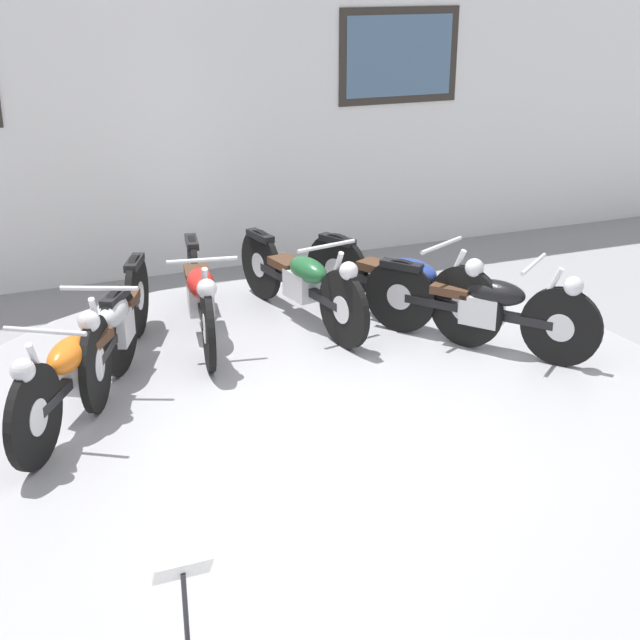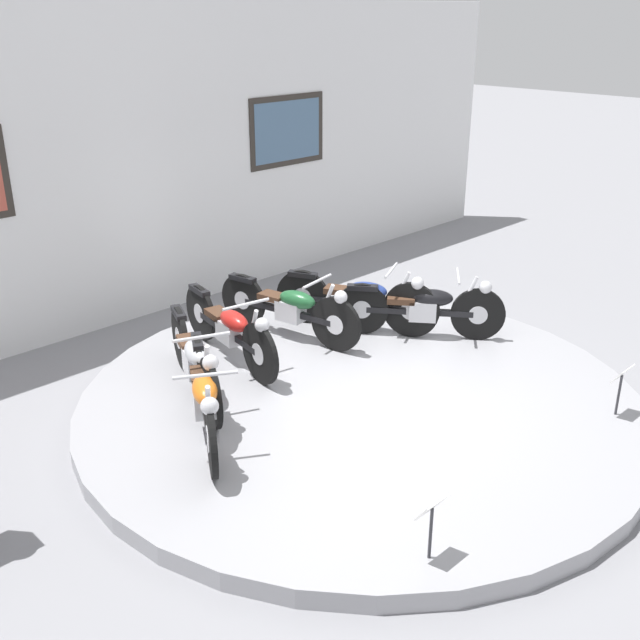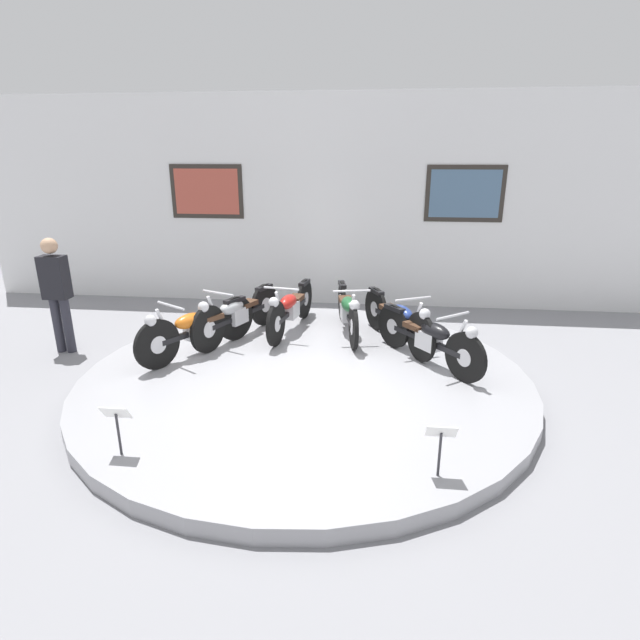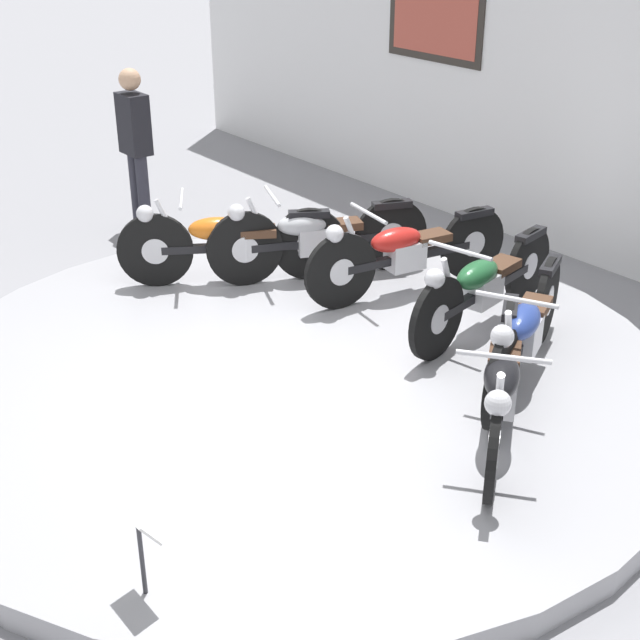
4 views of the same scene
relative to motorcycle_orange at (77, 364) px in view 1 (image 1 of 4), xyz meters
The scene contains 10 objects.
ground_plane 1.73m from the motorcycle_orange, 16.22° to the right, with size 60.00×60.00×0.00m, color gray.
display_platform 1.70m from the motorcycle_orange, 16.22° to the right, with size 5.64×5.64×0.17m, color #99999E.
back_wall 3.94m from the motorcycle_orange, 64.85° to the left, with size 14.00×0.22×3.89m.
motorcycle_orange is the anchor object (origin of this frame).
motorcycle_silver 0.77m from the motorcycle_orange, 60.55° to the left, with size 0.84×1.89×0.81m.
motorcycle_red 1.55m from the motorcycle_orange, 43.41° to the left, with size 0.54×1.99×0.81m.
motorcycle_green 2.28m from the motorcycle_orange, 27.84° to the left, with size 0.57×1.97×0.80m.
motorcycle_blue 2.85m from the motorcycle_orange, 13.65° to the left, with size 0.96×1.83×0.81m.
motorcycle_black 3.15m from the motorcycle_orange, ahead, with size 1.26×1.59×0.79m.
info_placard_front_left 2.46m from the motorcycle_orange, 87.12° to the right, with size 0.26×0.11×0.51m.
Camera 1 is at (-2.08, -5.18, 3.06)m, focal length 50.00 mm.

